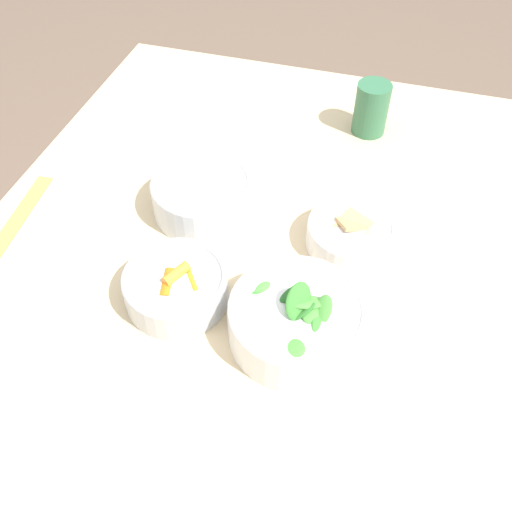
{
  "coord_description": "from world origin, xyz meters",
  "views": [
    {
      "loc": [
        -0.6,
        -0.2,
        1.45
      ],
      "look_at": [
        -0.01,
        -0.02,
        0.78
      ],
      "focal_mm": 40.0,
      "sensor_mm": 36.0,
      "label": 1
    }
  ],
  "objects_px": {
    "bowl_carrots": "(176,286)",
    "ruler": "(12,227)",
    "bowl_greens": "(296,319)",
    "cup": "(371,109)",
    "bowl_beans_hotdog": "(203,197)",
    "bowl_cookies": "(351,233)"
  },
  "relations": [
    {
      "from": "bowl_greens",
      "to": "ruler",
      "type": "bearing_deg",
      "value": 81.69
    },
    {
      "from": "bowl_cookies",
      "to": "ruler",
      "type": "xyz_separation_m",
      "value": [
        -0.13,
        0.57,
        -0.03
      ]
    },
    {
      "from": "bowl_cookies",
      "to": "ruler",
      "type": "height_order",
      "value": "bowl_cookies"
    },
    {
      "from": "bowl_beans_hotdog",
      "to": "ruler",
      "type": "relative_size",
      "value": 0.64
    },
    {
      "from": "bowl_cookies",
      "to": "ruler",
      "type": "distance_m",
      "value": 0.59
    },
    {
      "from": "bowl_cookies",
      "to": "cup",
      "type": "bearing_deg",
      "value": 3.45
    },
    {
      "from": "bowl_greens",
      "to": "cup",
      "type": "distance_m",
      "value": 0.54
    },
    {
      "from": "bowl_carrots",
      "to": "bowl_cookies",
      "type": "height_order",
      "value": "bowl_carrots"
    },
    {
      "from": "bowl_carrots",
      "to": "cup",
      "type": "relative_size",
      "value": 1.51
    },
    {
      "from": "bowl_carrots",
      "to": "cup",
      "type": "bearing_deg",
      "value": -22.4
    },
    {
      "from": "bowl_beans_hotdog",
      "to": "ruler",
      "type": "xyz_separation_m",
      "value": [
        -0.14,
        0.31,
        -0.03
      ]
    },
    {
      "from": "bowl_greens",
      "to": "bowl_beans_hotdog",
      "type": "xyz_separation_m",
      "value": [
        0.21,
        0.22,
        -0.01
      ]
    },
    {
      "from": "bowl_greens",
      "to": "cup",
      "type": "xyz_separation_m",
      "value": [
        0.54,
        -0.02,
        0.01
      ]
    },
    {
      "from": "bowl_cookies",
      "to": "ruler",
      "type": "bearing_deg",
      "value": 102.54
    },
    {
      "from": "bowl_cookies",
      "to": "bowl_carrots",
      "type": "bearing_deg",
      "value": 128.84
    },
    {
      "from": "bowl_carrots",
      "to": "ruler",
      "type": "height_order",
      "value": "bowl_carrots"
    },
    {
      "from": "bowl_beans_hotdog",
      "to": "bowl_greens",
      "type": "bearing_deg",
      "value": -134.06
    },
    {
      "from": "bowl_greens",
      "to": "ruler",
      "type": "distance_m",
      "value": 0.53
    },
    {
      "from": "bowl_greens",
      "to": "ruler",
      "type": "relative_size",
      "value": 0.72
    },
    {
      "from": "bowl_carrots",
      "to": "ruler",
      "type": "xyz_separation_m",
      "value": [
        0.06,
        0.34,
        -0.03
      ]
    },
    {
      "from": "bowl_carrots",
      "to": "cup",
      "type": "distance_m",
      "value": 0.57
    },
    {
      "from": "bowl_beans_hotdog",
      "to": "bowl_carrots",
      "type": "bearing_deg",
      "value": -171.6
    }
  ]
}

